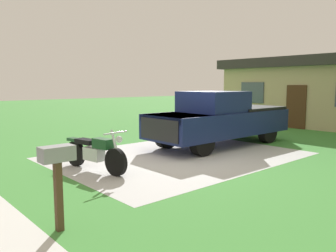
# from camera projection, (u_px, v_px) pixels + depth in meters

# --- Properties ---
(ground_plane) EXTENTS (80.00, 80.00, 0.00)m
(ground_plane) POSITION_uv_depth(u_px,v_px,m) (178.00, 156.00, 10.18)
(ground_plane) COLOR #428B3A
(driveway_pad) EXTENTS (5.33, 7.10, 0.01)m
(driveway_pad) POSITION_uv_depth(u_px,v_px,m) (178.00, 156.00, 10.18)
(driveway_pad) COLOR silver
(driveway_pad) RESTS_ON ground
(motorcycle) EXTENTS (2.20, 0.74, 1.09)m
(motorcycle) POSITION_uv_depth(u_px,v_px,m) (95.00, 152.00, 8.35)
(motorcycle) COLOR black
(motorcycle) RESTS_ON ground
(pickup_truck) EXTENTS (2.03, 5.64, 1.90)m
(pickup_truck) POSITION_uv_depth(u_px,v_px,m) (221.00, 118.00, 11.86)
(pickup_truck) COLOR black
(pickup_truck) RESTS_ON ground
(mailbox) EXTENTS (0.26, 0.48, 1.26)m
(mailbox) POSITION_uv_depth(u_px,v_px,m) (57.00, 165.00, 4.85)
(mailbox) COLOR #4C3823
(mailbox) RESTS_ON ground
(neighbor_house) EXTENTS (9.60, 5.60, 3.50)m
(neighbor_house) POSITION_uv_depth(u_px,v_px,m) (320.00, 91.00, 17.95)
(neighbor_house) COLOR tan
(neighbor_house) RESTS_ON ground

